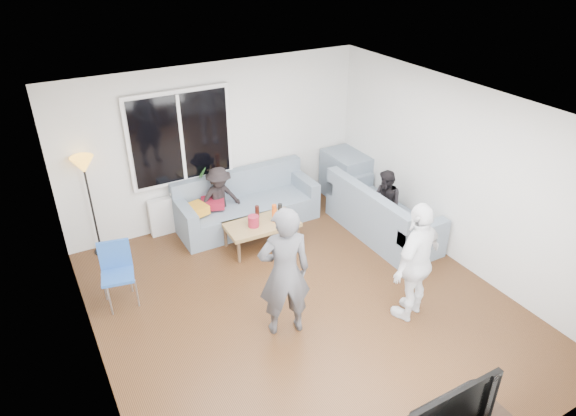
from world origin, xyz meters
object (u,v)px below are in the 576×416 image
player_left (284,272)px  player_right (417,262)px  coffee_table (262,234)px  sofa_right_section (384,210)px  floor_lamp (92,207)px  sofa_back_section (247,201)px  spectator_back (220,200)px  television (437,412)px  spectator_right (385,204)px  side_chair (118,276)px

player_left → player_right: (1.53, -0.53, -0.05)m
coffee_table → player_left: size_ratio=0.65×
sofa_right_section → floor_lamp: bearing=67.9°
sofa_right_section → coffee_table: sofa_right_section is taller
sofa_back_section → spectator_back: size_ratio=2.08×
player_left → spectator_back: bearing=-79.8°
coffee_table → floor_lamp: 2.52m
coffee_table → player_left: player_left is taller
player_left → television: size_ratio=1.54×
coffee_table → player_left: (-0.60, -1.82, 0.65)m
sofa_right_section → player_left: 2.75m
player_left → player_right: bearing=176.4°
sofa_back_section → player_left: 2.65m
spectator_right → spectator_back: 2.61m
sofa_right_section → side_chair: (-4.07, 0.29, 0.01)m
spectator_right → floor_lamp: bearing=-113.7°
television → side_chair: bearing=116.6°
sofa_right_section → player_left: size_ratio=1.17×
player_right → television: (-1.30, -1.72, -0.04)m
sofa_right_section → player_left: bearing=115.9°
sofa_back_section → spectator_right: bearing=-37.8°
player_right → sofa_right_section: bearing=-136.0°
player_left → player_right: 1.62m
coffee_table → player_right: 2.60m
coffee_table → side_chair: (-2.23, -0.35, 0.23)m
spectator_right → spectator_back: (-2.21, 1.39, 0.00)m
spectator_right → television: bearing=-34.2°
side_chair → sofa_back_section: bearing=35.8°
sofa_back_section → player_right: bearing=-74.6°
side_chair → floor_lamp: (0.00, 1.37, 0.35)m
sofa_right_section → coffee_table: 1.96m
floor_lamp → spectator_right: bearing=-22.4°
sofa_right_section → spectator_right: 0.13m
floor_lamp → sofa_right_section: bearing=-22.1°
sofa_back_section → player_right: (0.84, -3.05, 0.37)m
sofa_back_section → floor_lamp: size_ratio=1.47×
player_right → television: player_right is taller
side_chair → television: size_ratio=0.77×
sofa_right_section → spectator_right: spectator_right is taller
side_chair → floor_lamp: size_ratio=0.55×
side_chair → spectator_back: size_ratio=0.78×
spectator_back → side_chair: bearing=-155.4°
coffee_table → player_right: bearing=-68.4°
side_chair → player_left: (1.63, -1.47, 0.42)m
sofa_right_section → spectator_back: size_ratio=1.81×
player_right → spectator_back: 3.35m
sofa_back_section → spectator_back: (-0.46, 0.03, 0.13)m
spectator_right → television: size_ratio=0.99×
sofa_back_section → floor_lamp: 2.37m
floor_lamp → player_left: bearing=-60.2°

